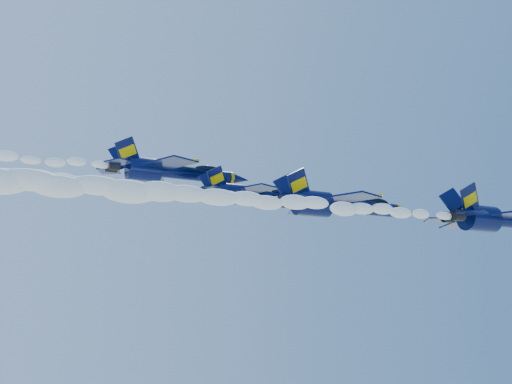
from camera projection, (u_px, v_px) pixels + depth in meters
name	position (u px, v px, depth m)	size (l,w,h in m)	color
jet_lead	(504.00, 220.00, 74.48)	(19.66, 16.13, 7.31)	#070D39
smoke_trail_jet_lead	(224.00, 198.00, 58.80)	(54.43, 2.51, 2.26)	white
jet_second	(340.00, 205.00, 73.77)	(19.03, 15.61, 7.07)	#070D39
smoke_trail_jet_second	(15.00, 179.00, 58.22)	(54.43, 2.42, 2.18)	white
jet_third	(253.00, 195.00, 82.56)	(16.79, 13.77, 6.24)	#070D39
jet_fourth	(173.00, 171.00, 82.67)	(19.41, 15.92, 7.21)	#070D39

